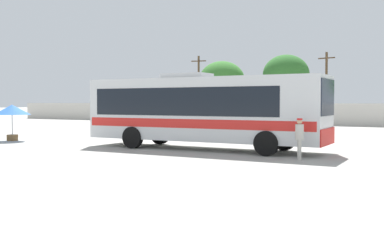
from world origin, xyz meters
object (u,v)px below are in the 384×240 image
Objects in this scene: utility_pole_near at (199,87)px; roadside_tree_left at (222,81)px; coach_bus_silver_red at (200,109)px; vendor_umbrella_near_gate_blue at (12,110)px; attendant_by_bus_door at (299,136)px; parked_car_leftmost_grey at (173,116)px; parked_car_second_dark_blue at (224,117)px; utility_pole_far at (326,86)px; roadside_tree_midleft at (286,74)px.

roadside_tree_left is at bearing 44.92° from utility_pole_near.
roadside_tree_left reaches higher than coach_bus_silver_red.
vendor_umbrella_near_gate_blue is at bearing -82.17° from utility_pole_near.
attendant_by_bus_door is 0.34× the size of parked_car_leftmost_grey.
attendant_by_bus_door is (5.27, -1.85, -1.00)m from coach_bus_silver_red.
coach_bus_silver_red is 5.59× the size of vendor_umbrella_near_gate_blue.
coach_bus_silver_red is at bearing 160.71° from attendant_by_bus_door.
vendor_umbrella_near_gate_blue is at bearing -174.52° from coach_bus_silver_red.
attendant_by_bus_door is 0.21× the size of utility_pole_near.
utility_pole_near is 1.08× the size of roadside_tree_left.
parked_car_second_dark_blue is 0.56× the size of utility_pole_far.
utility_pole_near is at bearing 97.83° from vendor_umbrella_near_gate_blue.
parked_car_leftmost_grey is 0.66× the size of roadside_tree_left.
roadside_tree_midleft is at bearing 108.52° from attendant_by_bus_door.
utility_pole_near reaches higher than parked_car_leftmost_grey.
coach_bus_silver_red is 32.07m from roadside_tree_midleft.
parked_car_leftmost_grey is at bearing -178.28° from parked_car_second_dark_blue.
attendant_by_bus_door is at bearing -49.63° from parked_car_leftmost_grey.
parked_car_second_dark_blue is (5.79, 0.17, -0.04)m from parked_car_leftmost_grey.
parked_car_second_dark_blue is 0.54× the size of utility_pole_near.
utility_pole_near is at bearing -135.08° from roadside_tree_left.
coach_bus_silver_red is at bearing -61.59° from utility_pole_near.
roadside_tree_left is (-19.00, 33.09, 3.86)m from attendant_by_bus_door.
roadside_tree_midleft is (9.95, 2.15, 1.31)m from utility_pole_near.
parked_car_leftmost_grey is 8.08m from utility_pole_near.
vendor_umbrella_near_gate_blue is (-11.62, -1.12, -0.17)m from coach_bus_silver_red.
roadside_tree_midleft is (-5.84, 31.35, 3.42)m from coach_bus_silver_red.
utility_pole_near reaches higher than parked_car_second_dark_blue.
utility_pole_far is 1.03× the size of roadside_tree_left.
attendant_by_bus_door is at bearing -58.98° from parked_car_second_dark_blue.
utility_pole_near is at bearing -167.78° from roadside_tree_midleft.
coach_bus_silver_red is at bearing -79.44° from roadside_tree_midleft.
coach_bus_silver_red is 1.54× the size of roadside_tree_midleft.
utility_pole_near is (-0.93, 7.36, 3.21)m from parked_car_leftmost_grey.
utility_pole_far is (14.98, -0.31, -0.18)m from utility_pole_near.
coach_bus_silver_red is 1.62× the size of roadside_tree_left.
utility_pole_near is at bearing 124.16° from attendant_by_bus_door.
roadside_tree_left reaches higher than attendant_by_bus_door.
roadside_tree_midleft is (5.78, 32.46, 3.59)m from vendor_umbrella_near_gate_blue.
coach_bus_silver_red is at bearing 5.48° from vendor_umbrella_near_gate_blue.
parked_car_leftmost_grey reaches higher than parked_car_second_dark_blue.
utility_pole_far reaches higher than vendor_umbrella_near_gate_blue.
attendant_by_bus_door is 38.35m from roadside_tree_left.
utility_pole_far is at bearing -26.12° from roadside_tree_midleft.
parked_car_second_dark_blue is (-14.35, 23.85, -0.14)m from attendant_by_bus_door.
parked_car_second_dark_blue is 10.36m from utility_pole_near.
roadside_tree_midleft is (-11.12, 33.19, 4.42)m from attendant_by_bus_door.
attendant_by_bus_door is 16.93m from vendor_umbrella_near_gate_blue.
parked_car_second_dark_blue is 10.88m from roadside_tree_midleft.
coach_bus_silver_red is 1.58× the size of utility_pole_far.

